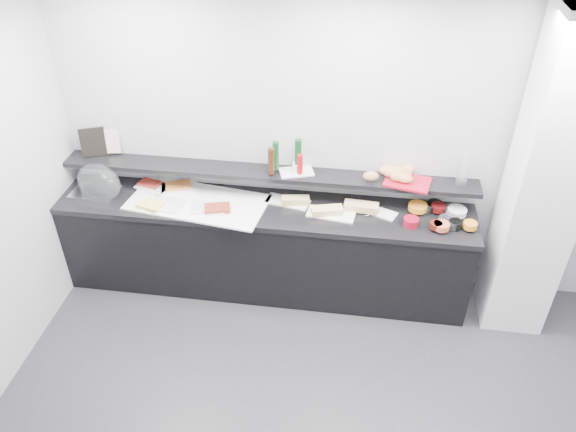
# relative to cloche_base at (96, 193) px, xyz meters

# --- Properties ---
(back_wall) EXTENTS (5.00, 0.02, 2.70)m
(back_wall) POSITION_rel_cloche_base_xyz_m (2.20, 0.33, 0.43)
(back_wall) COLOR #B2B4BA
(back_wall) RESTS_ON ground
(ceiling) EXTENTS (5.00, 5.00, 0.00)m
(ceiling) POSITION_rel_cloche_base_xyz_m (2.20, -1.67, 1.78)
(ceiling) COLOR white
(ceiling) RESTS_ON back_wall
(column) EXTENTS (0.50, 0.50, 2.70)m
(column) POSITION_rel_cloche_base_xyz_m (3.70, -0.02, 0.43)
(column) COLOR white
(column) RESTS_ON ground
(buffet_cabinet) EXTENTS (3.60, 0.60, 0.85)m
(buffet_cabinet) POSITION_rel_cloche_base_xyz_m (1.50, 0.03, -0.50)
(buffet_cabinet) COLOR black
(buffet_cabinet) RESTS_ON ground
(counter_top) EXTENTS (3.62, 0.62, 0.05)m
(counter_top) POSITION_rel_cloche_base_xyz_m (1.50, 0.03, -0.05)
(counter_top) COLOR black
(counter_top) RESTS_ON buffet_cabinet
(wall_shelf) EXTENTS (3.60, 0.25, 0.04)m
(wall_shelf) POSITION_rel_cloche_base_xyz_m (1.50, 0.21, 0.21)
(wall_shelf) COLOR black
(wall_shelf) RESTS_ON back_wall
(cloche_base) EXTENTS (0.42, 0.29, 0.04)m
(cloche_base) POSITION_rel_cloche_base_xyz_m (0.00, 0.00, 0.00)
(cloche_base) COLOR silver
(cloche_base) RESTS_ON counter_top
(cloche_dome) EXTENTS (0.50, 0.42, 0.34)m
(cloche_dome) POSITION_rel_cloche_base_xyz_m (0.05, 0.02, 0.11)
(cloche_dome) COLOR silver
(cloche_dome) RESTS_ON cloche_base
(linen_runner) EXTENTS (1.25, 0.72, 0.01)m
(linen_runner) POSITION_rel_cloche_base_xyz_m (0.93, 0.01, -0.01)
(linen_runner) COLOR white
(linen_runner) RESTS_ON counter_top
(platter_meat_a) EXTENTS (0.35, 0.29, 0.01)m
(platter_meat_a) POSITION_rel_cloche_base_xyz_m (0.47, 0.16, 0.00)
(platter_meat_a) COLOR silver
(platter_meat_a) RESTS_ON linen_runner
(food_meat_a) EXTENTS (0.22, 0.17, 0.02)m
(food_meat_a) POSITION_rel_cloche_base_xyz_m (0.43, 0.19, 0.02)
(food_meat_a) COLOR maroon
(food_meat_a) RESTS_ON platter_meat_a
(platter_salmon) EXTENTS (0.36, 0.29, 0.01)m
(platter_salmon) POSITION_rel_cloche_base_xyz_m (0.71, 0.19, 0.00)
(platter_salmon) COLOR white
(platter_salmon) RESTS_ON linen_runner
(food_salmon) EXTENTS (0.26, 0.21, 0.02)m
(food_salmon) POSITION_rel_cloche_base_xyz_m (0.70, 0.19, 0.02)
(food_salmon) COLOR orange
(food_salmon) RESTS_ON platter_salmon
(platter_cheese) EXTENTS (0.35, 0.25, 0.01)m
(platter_cheese) POSITION_rel_cloche_base_xyz_m (0.66, -0.09, 0.00)
(platter_cheese) COLOR white
(platter_cheese) RESTS_ON linen_runner
(food_cheese) EXTENTS (0.24, 0.19, 0.02)m
(food_cheese) POSITION_rel_cloche_base_xyz_m (0.55, -0.13, 0.02)
(food_cheese) COLOR #F0E05D
(food_cheese) RESTS_ON platter_cheese
(platter_meat_b) EXTENTS (0.31, 0.22, 0.01)m
(platter_meat_b) POSITION_rel_cloche_base_xyz_m (1.05, -0.09, 0.00)
(platter_meat_b) COLOR silver
(platter_meat_b) RESTS_ON linen_runner
(food_meat_b) EXTENTS (0.24, 0.19, 0.02)m
(food_meat_b) POSITION_rel_cloche_base_xyz_m (1.13, -0.10, 0.02)
(food_meat_b) COLOR maroon
(food_meat_b) RESTS_ON platter_meat_b
(sandwich_plate_left) EXTENTS (0.41, 0.24, 0.01)m
(sandwich_plate_left) POSITION_rel_cloche_base_xyz_m (1.70, 0.12, -0.01)
(sandwich_plate_left) COLOR white
(sandwich_plate_left) RESTS_ON counter_top
(sandwich_food_left) EXTENTS (0.25, 0.13, 0.06)m
(sandwich_food_left) POSITION_rel_cloche_base_xyz_m (1.77, 0.10, 0.02)
(sandwich_food_left) COLOR tan
(sandwich_food_left) RESTS_ON sandwich_plate_left
(tongs_left) EXTENTS (0.16, 0.02, 0.01)m
(tongs_left) POSITION_rel_cloche_base_xyz_m (1.76, 0.07, -0.00)
(tongs_left) COLOR silver
(tongs_left) RESTS_ON sandwich_plate_left
(sandwich_plate_mid) EXTENTS (0.42, 0.22, 0.01)m
(sandwich_plate_mid) POSITION_rel_cloche_base_xyz_m (2.09, -0.01, -0.01)
(sandwich_plate_mid) COLOR white
(sandwich_plate_mid) RESTS_ON counter_top
(sandwich_food_mid) EXTENTS (0.28, 0.16, 0.06)m
(sandwich_food_mid) POSITION_rel_cloche_base_xyz_m (2.05, -0.02, 0.02)
(sandwich_food_mid) COLOR #E2CC76
(sandwich_food_mid) RESTS_ON sandwich_plate_mid
(tongs_mid) EXTENTS (0.15, 0.08, 0.01)m
(tongs_mid) POSITION_rel_cloche_base_xyz_m (2.07, -0.02, -0.00)
(tongs_mid) COLOR silver
(tongs_mid) RESTS_ON sandwich_plate_mid
(sandwich_plate_right) EXTENTS (0.33, 0.24, 0.01)m
(sandwich_plate_right) POSITION_rel_cloche_base_xyz_m (2.48, 0.08, -0.01)
(sandwich_plate_right) COLOR white
(sandwich_plate_right) RESTS_ON counter_top
(sandwich_food_right) EXTENTS (0.30, 0.13, 0.06)m
(sandwich_food_right) POSITION_rel_cloche_base_xyz_m (2.33, 0.08, 0.02)
(sandwich_food_right) COLOR tan
(sandwich_food_right) RESTS_ON sandwich_plate_right
(tongs_right) EXTENTS (0.14, 0.08, 0.01)m
(tongs_right) POSITION_rel_cloche_base_xyz_m (2.44, 0.03, -0.00)
(tongs_right) COLOR silver
(tongs_right) RESTS_ON sandwich_plate_right
(bowl_glass_fruit) EXTENTS (0.20, 0.20, 0.07)m
(bowl_glass_fruit) POSITION_rel_cloche_base_xyz_m (2.85, 0.16, 0.02)
(bowl_glass_fruit) COLOR silver
(bowl_glass_fruit) RESTS_ON counter_top
(fill_glass_fruit) EXTENTS (0.21, 0.21, 0.05)m
(fill_glass_fruit) POSITION_rel_cloche_base_xyz_m (2.81, 0.14, 0.03)
(fill_glass_fruit) COLOR orange
(fill_glass_fruit) RESTS_ON bowl_glass_fruit
(bowl_black_jam) EXTENTS (0.15, 0.15, 0.07)m
(bowl_black_jam) POSITION_rel_cloche_base_xyz_m (2.95, 0.19, 0.02)
(bowl_black_jam) COLOR black
(bowl_black_jam) RESTS_ON counter_top
(fill_black_jam) EXTENTS (0.15, 0.15, 0.05)m
(fill_black_jam) POSITION_rel_cloche_base_xyz_m (2.98, 0.16, 0.03)
(fill_black_jam) COLOR #510B0B
(fill_black_jam) RESTS_ON bowl_black_jam
(bowl_glass_cream) EXTENTS (0.24, 0.24, 0.07)m
(bowl_glass_cream) POSITION_rel_cloche_base_xyz_m (3.12, 0.14, 0.02)
(bowl_glass_cream) COLOR white
(bowl_glass_cream) RESTS_ON counter_top
(fill_glass_cream) EXTENTS (0.17, 0.17, 0.05)m
(fill_glass_cream) POSITION_rel_cloche_base_xyz_m (3.13, 0.12, 0.03)
(fill_glass_cream) COLOR white
(fill_glass_cream) RESTS_ON bowl_glass_cream
(bowl_red_jam) EXTENTS (0.15, 0.15, 0.07)m
(bowl_red_jam) POSITION_rel_cloche_base_xyz_m (2.75, -0.07, 0.02)
(bowl_red_jam) COLOR maroon
(bowl_red_jam) RESTS_ON counter_top
(fill_red_jam) EXTENTS (0.10, 0.10, 0.05)m
(fill_red_jam) POSITION_rel_cloche_base_xyz_m (2.94, -0.10, 0.03)
(fill_red_jam) COLOR #4F120B
(fill_red_jam) RESTS_ON bowl_red_jam
(bowl_glass_salmon) EXTENTS (0.21, 0.21, 0.07)m
(bowl_glass_salmon) POSITION_rel_cloche_base_xyz_m (3.05, -0.03, 0.02)
(bowl_glass_salmon) COLOR silver
(bowl_glass_salmon) RESTS_ON counter_top
(fill_glass_salmon) EXTENTS (0.13, 0.13, 0.05)m
(fill_glass_salmon) POSITION_rel_cloche_base_xyz_m (2.99, -0.10, 0.03)
(fill_glass_salmon) COLOR #DA5635
(fill_glass_salmon) RESTS_ON bowl_glass_salmon
(bowl_black_fruit) EXTENTS (0.14, 0.14, 0.07)m
(bowl_black_fruit) POSITION_rel_cloche_base_xyz_m (3.10, -0.05, 0.02)
(bowl_black_fruit) COLOR black
(bowl_black_fruit) RESTS_ON counter_top
(fill_black_fruit) EXTENTS (0.12, 0.12, 0.05)m
(fill_black_fruit) POSITION_rel_cloche_base_xyz_m (3.22, -0.06, 0.03)
(fill_black_fruit) COLOR orange
(fill_black_fruit) RESTS_ON bowl_black_fruit
(framed_print) EXTENTS (0.23, 0.15, 0.26)m
(framed_print) POSITION_rel_cloche_base_xyz_m (-0.06, 0.26, 0.36)
(framed_print) COLOR black
(framed_print) RESTS_ON wall_shelf
(print_art) EXTENTS (0.20, 0.08, 0.22)m
(print_art) POSITION_rel_cloche_base_xyz_m (0.07, 0.30, 0.36)
(print_art) COLOR beige
(print_art) RESTS_ON framed_print
(condiment_tray) EXTENTS (0.33, 0.26, 0.01)m
(condiment_tray) POSITION_rel_cloche_base_xyz_m (1.76, 0.22, 0.24)
(condiment_tray) COLOR white
(condiment_tray) RESTS_ON wall_shelf
(bottle_green_a) EXTENTS (0.05, 0.05, 0.26)m
(bottle_green_a) POSITION_rel_cloche_base_xyz_m (1.58, 0.23, 0.37)
(bottle_green_a) COLOR #0F3A1A
(bottle_green_a) RESTS_ON condiment_tray
(bottle_brown) EXTENTS (0.06, 0.06, 0.24)m
(bottle_brown) POSITION_rel_cloche_base_xyz_m (1.56, 0.15, 0.36)
(bottle_brown) COLOR #391D0A
(bottle_brown) RESTS_ON condiment_tray
(bottle_green_b) EXTENTS (0.07, 0.07, 0.28)m
(bottle_green_b) POSITION_rel_cloche_base_xyz_m (1.77, 0.26, 0.38)
(bottle_green_b) COLOR #103C18
(bottle_green_b) RESTS_ON condiment_tray
(bottle_hot) EXTENTS (0.06, 0.06, 0.18)m
(bottle_hot) POSITION_rel_cloche_base_xyz_m (1.80, 0.19, 0.33)
(bottle_hot) COLOR #B00C12
(bottle_hot) RESTS_ON condiment_tray
(shaker_salt) EXTENTS (0.04, 0.04, 0.07)m
(shaker_salt) POSITION_rel_cloche_base_xyz_m (1.76, 0.19, 0.28)
(shaker_salt) COLOR white
(shaker_salt) RESTS_ON condiment_tray
(shaker_pepper) EXTENTS (0.03, 0.03, 0.07)m
(shaker_pepper) POSITION_rel_cloche_base_xyz_m (1.74, 0.25, 0.28)
(shaker_pepper) COLOR white
(shaker_pepper) RESTS_ON condiment_tray
(bread_tray) EXTENTS (0.42, 0.33, 0.02)m
(bread_tray) POSITION_rel_cloche_base_xyz_m (2.70, 0.19, 0.24)
(bread_tray) COLOR #A31124
(bread_tray) RESTS_ON wall_shelf
(bread_roll_nw) EXTENTS (0.17, 0.15, 0.08)m
(bread_roll_nw) POSITION_rel_cloche_base_xyz_m (2.53, 0.27, 0.29)
(bread_roll_nw) COLOR tan
(bread_roll_nw) RESTS_ON bread_tray
(bread_roll_n) EXTENTS (0.17, 0.13, 0.08)m
(bread_roll_n) POSITION_rel_cloche_base_xyz_m (2.60, 0.27, 0.29)
(bread_roll_n) COLOR #D0854F
(bread_roll_n) RESTS_ON bread_tray
(bread_roll_ne) EXTENTS (0.15, 0.12, 0.08)m
(bread_roll_ne) POSITION_rel_cloche_base_xyz_m (2.69, 0.30, 0.29)
(bread_roll_ne) COLOR tan
(bread_roll_ne) RESTS_ON bread_tray
(bread_roll_sw) EXTENTS (0.14, 0.10, 0.08)m
(bread_roll_sw) POSITION_rel_cloche_base_xyz_m (2.39, 0.15, 0.29)
(bread_roll_sw) COLOR #AF8042
(bread_roll_sw) RESTS_ON bread_tray
(bread_roll_s) EXTENTS (0.13, 0.10, 0.08)m
(bread_roll_s) POSITION_rel_cloche_base_xyz_m (2.61, 0.17, 0.29)
(bread_roll_s) COLOR #BF8A48
(bread_roll_s) RESTS_ON bread_tray
(bread_roll_se) EXTENTS (0.17, 0.13, 0.08)m
(bread_roll_se) POSITION_rel_cloche_base_xyz_m (2.66, 0.16, 0.29)
(bread_roll_se) COLOR #CE7F4E
(bread_roll_se) RESTS_ON bread_tray
(bread_roll_midw) EXTENTS (0.14, 0.12, 0.08)m
(bread_roll_midw) POSITION_rel_cloche_base_xyz_m (2.54, 0.23, 0.29)
(bread_roll_midw) COLOR #CF844F
(bread_roll_midw) RESTS_ON bread_tray
(bread_roll_mide) EXTENTS (0.16, 0.12, 0.08)m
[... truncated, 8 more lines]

